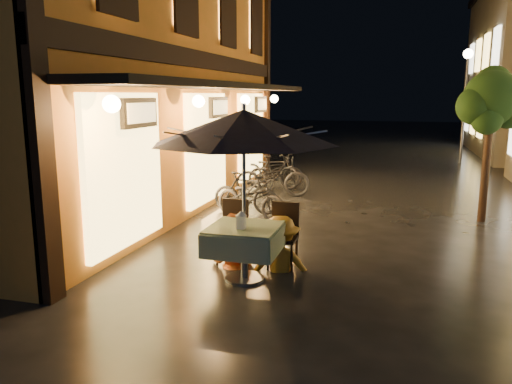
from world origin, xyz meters
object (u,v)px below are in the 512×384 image
(table_lantern, at_px, (241,219))
(person_yellow, at_px, (280,217))
(bicycle_0, at_px, (251,199))
(cafe_table, at_px, (244,240))
(person_orange, at_px, (233,215))
(patio_umbrella, at_px, (244,127))

(table_lantern, distance_m, person_yellow, 0.81)
(person_yellow, xyz_separation_m, bicycle_0, (-1.24, 2.70, -0.33))
(cafe_table, height_order, person_orange, person_orange)
(table_lantern, relative_size, person_yellow, 0.16)
(cafe_table, relative_size, patio_umbrella, 0.39)
(cafe_table, distance_m, table_lantern, 0.36)
(table_lantern, bearing_deg, patio_umbrella, 90.00)
(cafe_table, bearing_deg, bicycle_0, 104.71)
(patio_umbrella, xyz_separation_m, person_orange, (-0.36, 0.58, -1.36))
(cafe_table, relative_size, bicycle_0, 0.56)
(cafe_table, height_order, patio_umbrella, patio_umbrella)
(bicycle_0, bearing_deg, person_orange, -147.62)
(person_orange, bearing_deg, cafe_table, 123.34)
(person_yellow, bearing_deg, bicycle_0, -80.07)
(patio_umbrella, bearing_deg, table_lantern, -90.00)
(cafe_table, distance_m, bicycle_0, 3.38)
(cafe_table, xyz_separation_m, bicycle_0, (-0.86, 3.27, -0.12))
(person_yellow, relative_size, bicycle_0, 0.90)
(bicycle_0, bearing_deg, table_lantern, -144.05)
(table_lantern, height_order, person_orange, person_orange)
(table_lantern, height_order, bicycle_0, table_lantern)
(patio_umbrella, relative_size, person_yellow, 1.61)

